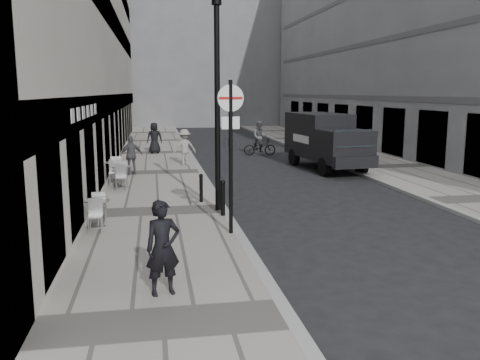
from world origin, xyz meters
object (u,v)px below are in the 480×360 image
object	(u,v)px
cyclist	(260,142)
panel_van	(325,138)
lamppost	(217,92)
walking_man	(163,248)
sign_post	(231,137)

from	to	relation	value
cyclist	panel_van	bearing A→B (deg)	-67.84
panel_van	cyclist	world-z (taller)	panel_van
lamppost	walking_man	bearing A→B (deg)	-105.64
sign_post	panel_van	distance (m)	12.48
walking_man	lamppost	size ratio (longest dim) A/B	0.27
walking_man	cyclist	bearing A→B (deg)	58.47
walking_man	lamppost	xyz separation A→B (m)	(1.77, 6.33, 2.68)
lamppost	panel_van	xyz separation A→B (m)	(6.18, 8.18, -2.17)
lamppost	sign_post	bearing A→B (deg)	-90.00
panel_van	cyclist	distance (m)	6.15
panel_van	walking_man	bearing A→B (deg)	-125.25
cyclist	sign_post	bearing A→B (deg)	-100.80
sign_post	panel_van	bearing A→B (deg)	52.87
panel_van	lamppost	bearing A→B (deg)	-133.59
panel_van	cyclist	size ratio (longest dim) A/B	2.90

